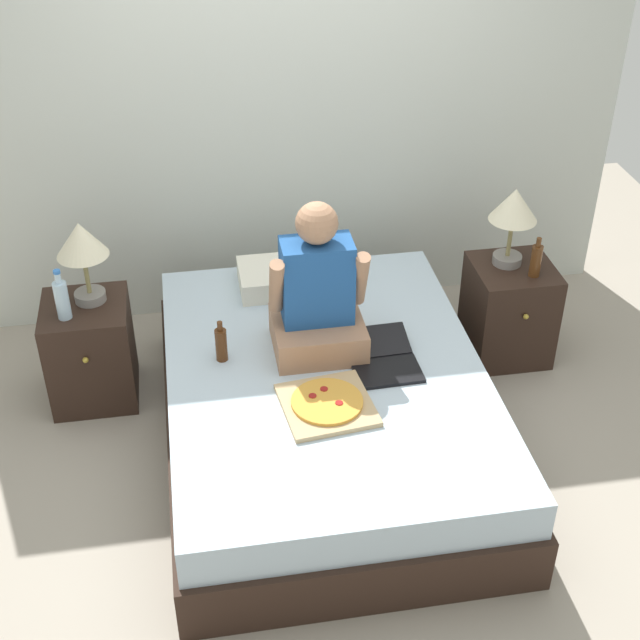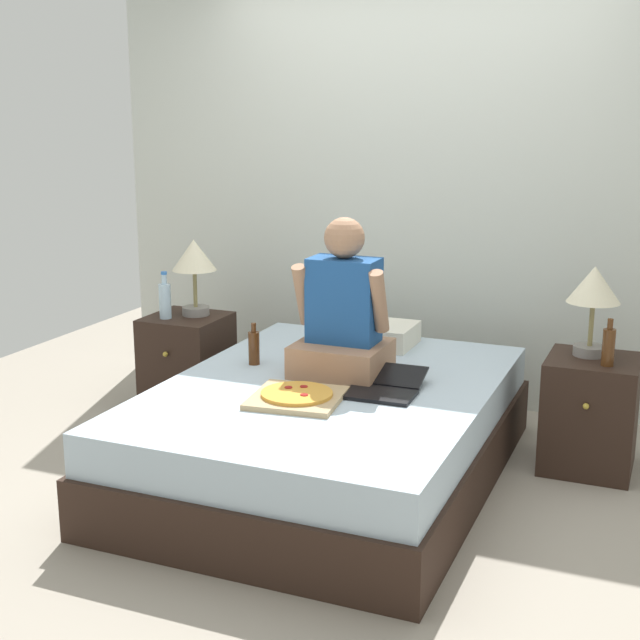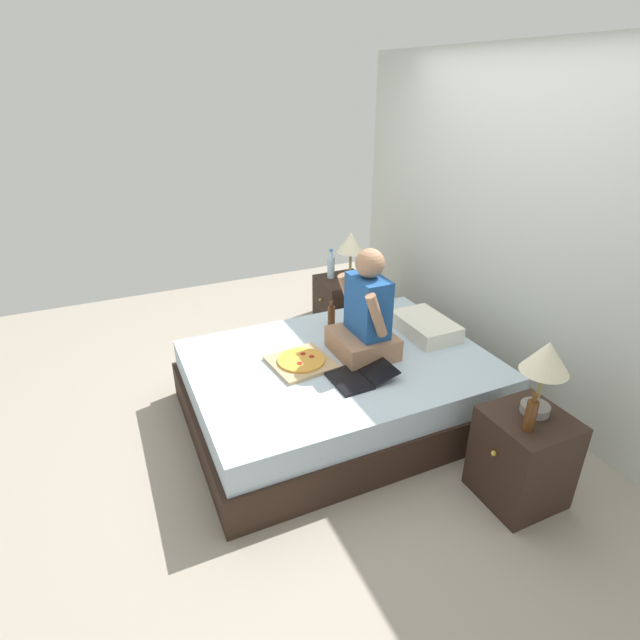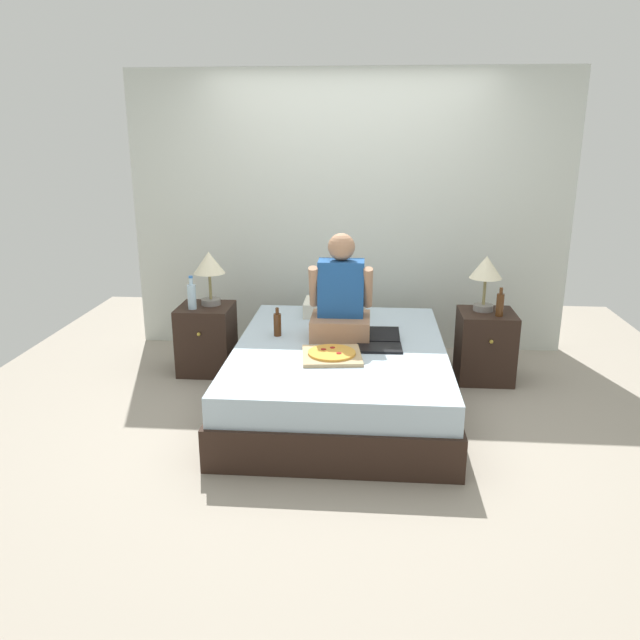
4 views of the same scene
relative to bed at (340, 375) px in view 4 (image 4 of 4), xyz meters
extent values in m
plane|color=#9E9384|center=(0.00, 0.00, -0.23)|extent=(5.96, 5.96, 0.00)
cube|color=silver|center=(0.00, 1.42, 1.02)|extent=(3.96, 0.12, 2.50)
cube|color=black|center=(0.00, 0.00, -0.10)|extent=(1.56, 2.12, 0.28)
cube|color=silver|center=(0.00, 0.00, 0.14)|extent=(1.51, 2.06, 0.20)
cube|color=black|center=(-1.16, 0.61, 0.05)|extent=(0.44, 0.44, 0.57)
sphere|color=gold|center=(-1.16, 0.38, 0.17)|extent=(0.03, 0.03, 0.03)
cylinder|color=gray|center=(-1.12, 0.66, 0.36)|extent=(0.16, 0.16, 0.05)
cylinder|color=olive|center=(-1.12, 0.66, 0.50)|extent=(0.02, 0.02, 0.22)
cone|color=beige|center=(-1.12, 0.66, 0.70)|extent=(0.26, 0.26, 0.18)
cylinder|color=silver|center=(-1.24, 0.52, 0.44)|extent=(0.07, 0.07, 0.20)
cylinder|color=silver|center=(-1.24, 0.52, 0.57)|extent=(0.03, 0.03, 0.06)
cylinder|color=blue|center=(-1.24, 0.52, 0.60)|extent=(0.04, 0.03, 0.02)
cube|color=black|center=(1.16, 0.61, 0.05)|extent=(0.44, 0.44, 0.57)
sphere|color=gold|center=(1.16, 0.38, 0.17)|extent=(0.03, 0.03, 0.03)
cylinder|color=gray|center=(1.13, 0.66, 0.36)|extent=(0.16, 0.16, 0.05)
cylinder|color=olive|center=(1.13, 0.66, 0.50)|extent=(0.02, 0.02, 0.22)
cone|color=beige|center=(1.13, 0.66, 0.70)|extent=(0.26, 0.26, 0.18)
cylinder|color=#512D14|center=(1.23, 0.51, 0.43)|extent=(0.06, 0.06, 0.18)
cylinder|color=#512D14|center=(1.23, 0.51, 0.54)|extent=(0.03, 0.03, 0.05)
cube|color=silver|center=(-0.08, 0.78, 0.30)|extent=(0.52, 0.34, 0.12)
cube|color=#A37556|center=(-0.01, 0.19, 0.32)|extent=(0.44, 0.40, 0.16)
cube|color=#1E4C8C|center=(-0.01, 0.22, 0.61)|extent=(0.34, 0.20, 0.42)
sphere|color=#A37556|center=(-0.01, 0.22, 0.92)|extent=(0.20, 0.20, 0.20)
cylinder|color=#A37556|center=(-0.21, 0.17, 0.63)|extent=(0.07, 0.18, 0.32)
cylinder|color=#A37556|center=(0.19, 0.17, 0.63)|extent=(0.07, 0.18, 0.32)
cube|color=black|center=(0.28, -0.08, 0.25)|extent=(0.33, 0.23, 0.02)
cube|color=black|center=(0.28, 0.13, 0.29)|extent=(0.32, 0.21, 0.06)
cube|color=tan|center=(-0.04, -0.28, 0.25)|extent=(0.44, 0.44, 0.03)
cylinder|color=gold|center=(-0.04, -0.28, 0.27)|extent=(0.33, 0.33, 0.02)
cylinder|color=maroon|center=(-0.10, -0.24, 0.28)|extent=(0.04, 0.04, 0.00)
cylinder|color=maroon|center=(0.01, -0.31, 0.28)|extent=(0.04, 0.04, 0.00)
cylinder|color=maroon|center=(-0.04, -0.20, 0.28)|extent=(0.04, 0.04, 0.00)
cylinder|color=#4C2811|center=(-0.48, 0.17, 0.33)|extent=(0.06, 0.06, 0.17)
cylinder|color=#4C2811|center=(-0.48, 0.17, 0.44)|extent=(0.03, 0.03, 0.05)
camera|label=1|loc=(-0.60, -3.34, 2.85)|focal=50.00mm
camera|label=2|loc=(1.54, -3.78, 1.56)|focal=50.00mm
camera|label=3|loc=(2.72, -1.39, 2.04)|focal=28.00mm
camera|label=4|loc=(0.20, -4.30, 1.72)|focal=35.00mm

